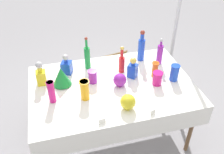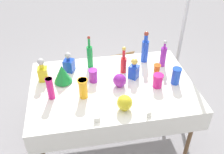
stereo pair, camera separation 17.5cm
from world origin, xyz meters
The scene contains 22 objects.
ground_plane centered at (0.00, 0.00, 0.00)m, with size 40.00×40.00×0.00m, color gray.
display_table centered at (0.00, -0.03, 0.71)m, with size 1.72×1.14×0.76m.
tall_bottle_0 centered at (0.64, 0.25, 0.89)m, with size 0.07×0.07×0.33m.
tall_bottle_1 centered at (0.46, 0.38, 0.92)m, with size 0.08×0.08×0.39m.
tall_bottle_2 centered at (-0.19, 0.37, 0.91)m, with size 0.07×0.07×0.40m.
tall_bottle_3 centered at (0.17, 0.21, 0.88)m, with size 0.07×0.07×0.32m.
square_decanter_0 centered at (-0.43, 0.34, 0.86)m, with size 0.14×0.14×0.24m.
square_decanter_1 centered at (0.25, 0.08, 0.87)m, with size 0.13×0.13×0.25m.
square_decanter_2 centered at (-0.71, 0.21, 0.88)m, with size 0.10×0.10×0.27m.
slender_vase_0 centered at (-0.63, -0.10, 0.88)m, with size 0.07×0.07×0.24m.
slender_vase_1 centered at (0.49, 0.03, 0.86)m, with size 0.08×0.08×0.18m.
slender_vase_2 centered at (-0.31, -0.15, 0.87)m, with size 0.10×0.10×0.21m.
slender_vase_3 centered at (-0.19, 0.09, 0.84)m, with size 0.10×0.10×0.15m.
slender_vase_4 centered at (0.46, -0.11, 0.84)m, with size 0.11×0.11×0.15m.
slender_vase_5 centered at (0.67, -0.09, 0.86)m, with size 0.10×0.10×0.19m.
fluted_vase_0 centered at (-0.51, 0.13, 0.87)m, with size 0.19×0.19×0.21m.
round_bowl_0 centered at (0.05, -0.39, 0.84)m, with size 0.15×0.15×0.15m.
round_bowl_1 centered at (0.07, -0.04, 0.84)m, with size 0.14×0.14×0.15m.
price_tag_left centered at (-0.22, -0.51, 0.78)m, with size 0.06×0.01×0.05m, color white.
price_tag_center centered at (0.25, -0.52, 0.78)m, with size 0.05×0.01×0.05m, color white.
cardboard_box_behind_left centered at (0.32, 1.04, 0.17)m, with size 0.58×0.45×0.43m.
canopy_pole centered at (1.07, 0.73, 1.08)m, with size 0.18×0.18×2.69m.
Camera 2 is at (-0.36, -2.04, 2.42)m, focal length 40.00 mm.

